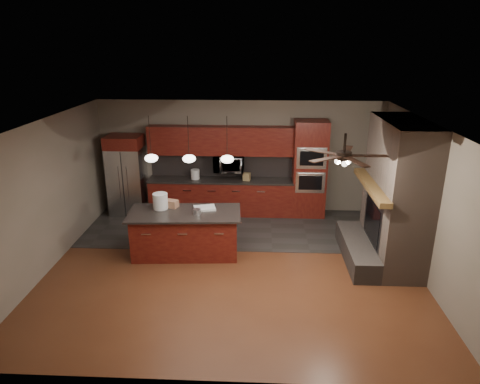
# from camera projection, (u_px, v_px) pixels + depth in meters

# --- Properties ---
(ground) EXTENTS (7.00, 7.00, 0.00)m
(ground) POSITION_uv_depth(u_px,v_px,m) (233.00, 266.00, 8.33)
(ground) COLOR #5B311B
(ground) RESTS_ON ground
(ceiling) EXTENTS (7.00, 6.00, 0.02)m
(ceiling) POSITION_uv_depth(u_px,v_px,m) (232.00, 123.00, 7.40)
(ceiling) COLOR white
(ceiling) RESTS_ON back_wall
(back_wall) EXTENTS (7.00, 0.02, 2.80)m
(back_wall) POSITION_uv_depth(u_px,v_px,m) (240.00, 157.00, 10.69)
(back_wall) COLOR gray
(back_wall) RESTS_ON ground
(right_wall) EXTENTS (0.02, 6.00, 2.80)m
(right_wall) POSITION_uv_depth(u_px,v_px,m) (426.00, 202.00, 7.71)
(right_wall) COLOR gray
(right_wall) RESTS_ON ground
(left_wall) EXTENTS (0.02, 6.00, 2.80)m
(left_wall) POSITION_uv_depth(u_px,v_px,m) (47.00, 196.00, 8.02)
(left_wall) COLOR gray
(left_wall) RESTS_ON ground
(slate_tile_patch) EXTENTS (7.00, 2.40, 0.01)m
(slate_tile_patch) POSITION_uv_depth(u_px,v_px,m) (238.00, 228.00, 10.03)
(slate_tile_patch) COLOR #2E2B29
(slate_tile_patch) RESTS_ON ground
(fireplace_column) EXTENTS (1.30, 2.10, 2.80)m
(fireplace_column) POSITION_uv_depth(u_px,v_px,m) (393.00, 199.00, 8.14)
(fireplace_column) COLOR #705C50
(fireplace_column) RESTS_ON ground
(back_cabinetry) EXTENTS (3.59, 0.64, 2.20)m
(back_cabinetry) POSITION_uv_depth(u_px,v_px,m) (221.00, 179.00, 10.64)
(back_cabinetry) COLOR maroon
(back_cabinetry) RESTS_ON ground
(oven_tower) EXTENTS (0.80, 0.63, 2.38)m
(oven_tower) POSITION_uv_depth(u_px,v_px,m) (309.00, 169.00, 10.39)
(oven_tower) COLOR maroon
(oven_tower) RESTS_ON ground
(microwave) EXTENTS (0.73, 0.41, 0.50)m
(microwave) POSITION_uv_depth(u_px,v_px,m) (229.00, 163.00, 10.50)
(microwave) COLOR silver
(microwave) RESTS_ON back_cabinetry
(refrigerator) EXTENTS (0.85, 0.75, 1.99)m
(refrigerator) POSITION_uv_depth(u_px,v_px,m) (127.00, 175.00, 10.59)
(refrigerator) COLOR silver
(refrigerator) RESTS_ON ground
(kitchen_island) EXTENTS (2.29, 1.15, 0.92)m
(kitchen_island) POSITION_uv_depth(u_px,v_px,m) (185.00, 233.00, 8.66)
(kitchen_island) COLOR maroon
(kitchen_island) RESTS_ON ground
(white_bucket) EXTENTS (0.35, 0.35, 0.32)m
(white_bucket) POSITION_uv_depth(u_px,v_px,m) (160.00, 201.00, 8.64)
(white_bucket) COLOR silver
(white_bucket) RESTS_ON kitchen_island
(paint_can) EXTENTS (0.20, 0.20, 0.10)m
(paint_can) POSITION_uv_depth(u_px,v_px,m) (197.00, 211.00, 8.41)
(paint_can) COLOR silver
(paint_can) RESTS_ON kitchen_island
(paint_tray) EXTENTS (0.48, 0.39, 0.04)m
(paint_tray) POSITION_uv_depth(u_px,v_px,m) (205.00, 208.00, 8.67)
(paint_tray) COLOR silver
(paint_tray) RESTS_ON kitchen_island
(cardboard_box) EXTENTS (0.28, 0.24, 0.15)m
(cardboard_box) POSITION_uv_depth(u_px,v_px,m) (172.00, 204.00, 8.74)
(cardboard_box) COLOR #98694E
(cardboard_box) RESTS_ON kitchen_island
(counter_bucket) EXTENTS (0.23, 0.23, 0.24)m
(counter_bucket) POSITION_uv_depth(u_px,v_px,m) (195.00, 174.00, 10.58)
(counter_bucket) COLOR silver
(counter_bucket) RESTS_ON back_cabinetry
(counter_box) EXTENTS (0.19, 0.17, 0.19)m
(counter_box) POSITION_uv_depth(u_px,v_px,m) (247.00, 177.00, 10.49)
(counter_box) COLOR olive
(counter_box) RESTS_ON back_cabinetry
(pendant_left) EXTENTS (0.26, 0.26, 0.92)m
(pendant_left) POSITION_uv_depth(u_px,v_px,m) (151.00, 158.00, 8.41)
(pendant_left) COLOR black
(pendant_left) RESTS_ON ceiling
(pendant_center) EXTENTS (0.26, 0.26, 0.92)m
(pendant_center) POSITION_uv_depth(u_px,v_px,m) (189.00, 158.00, 8.38)
(pendant_center) COLOR black
(pendant_center) RESTS_ON ceiling
(pendant_right) EXTENTS (0.26, 0.26, 0.92)m
(pendant_right) POSITION_uv_depth(u_px,v_px,m) (227.00, 159.00, 8.34)
(pendant_right) COLOR black
(pendant_right) RESTS_ON ceiling
(ceiling_fan) EXTENTS (1.27, 1.33, 0.41)m
(ceiling_fan) POSITION_uv_depth(u_px,v_px,m) (344.00, 155.00, 6.68)
(ceiling_fan) COLOR black
(ceiling_fan) RESTS_ON ceiling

